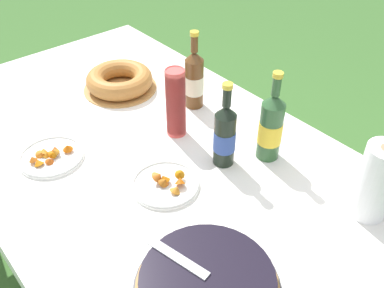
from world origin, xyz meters
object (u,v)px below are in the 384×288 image
Objects in this scene: cider_bottle_amber at (194,79)px; snack_plate_near at (166,183)px; cider_bottle_green at (271,127)px; cup_stack at (176,103)px; serving_knife at (217,283)px; paper_towel_roll at (376,182)px; bundt_cake at (120,80)px; berry_tart at (207,285)px; juice_bottle_red at (225,135)px; snack_plate_left at (51,156)px.

cider_bottle_amber is 1.44× the size of snack_plate_near.
cider_bottle_green is 0.41m from cider_bottle_amber.
cup_stack is 0.32m from snack_plate_near.
cup_stack is at bearing -43.16° from serving_knife.
cider_bottle_green is 1.03× the size of cider_bottle_amber.
paper_towel_roll is at bearing 1.12° from cider_bottle_amber.
cider_bottle_green is (0.72, 0.15, 0.08)m from bundt_cake.
cider_bottle_green is at bearing -73.07° from serving_knife.
cider_bottle_amber is (0.31, 0.16, 0.08)m from bundt_cake.
serving_knife is at bearing -30.28° from cup_stack.
cider_bottle_amber is (-0.10, 0.17, -0.01)m from cup_stack.
cup_stack reaches higher than snack_plate_near.
bundt_cake is 1.18× the size of cup_stack.
berry_tart is 0.69m from cup_stack.
paper_towel_roll is (0.48, 0.40, 0.11)m from snack_plate_near.
berry_tart is at bearing -38.20° from cider_bottle_amber.
bundt_cake is 1.01× the size of juice_bottle_red.
paper_towel_roll is (0.69, 0.19, -0.01)m from cup_stack.
snack_plate_left is (-0.06, -0.60, -0.11)m from cider_bottle_amber.
snack_plate_near is at bearing -106.03° from cider_bottle_green.
cider_bottle_amber is 0.79m from paper_towel_roll.
bundt_cake is 0.65m from snack_plate_near.
berry_tart is 0.05m from serving_knife.
paper_towel_roll reaches higher than snack_plate_near.
berry_tart is 1.21× the size of juice_bottle_red.
snack_plate_near is (-0.40, 0.15, -0.05)m from serving_knife.
berry_tart is at bearing -22.36° from snack_plate_near.
cup_stack is 0.20m from cider_bottle_amber.
cider_bottle_amber is 0.37m from juice_bottle_red.
paper_towel_roll is (0.79, 0.02, 0.00)m from cider_bottle_amber.
cider_bottle_green is at bearing 62.05° from juice_bottle_red.
serving_knife is 1.15× the size of cider_bottle_amber.
berry_tart is at bearing 5.38° from snack_plate_left.
paper_towel_roll is at bearing 39.58° from snack_plate_near.
berry_tart is 1.01× the size of serving_knife.
paper_towel_roll reaches higher than serving_knife.
cider_bottle_green is at bearing -1.92° from cider_bottle_amber.
cider_bottle_amber is at bearing 27.82° from bundt_cake.
snack_plate_near is at bearing -140.42° from paper_towel_roll.
berry_tart is 0.52m from juice_bottle_red.
berry_tart is 0.59m from cider_bottle_green.
cup_stack is at bearing -59.60° from cider_bottle_amber.
bundt_cake is at bearing 160.32° from snack_plate_near.
cider_bottle_green is at bearing 11.62° from bundt_cake.
serving_knife is 1.08m from bundt_cake.
serving_knife is (0.03, 0.01, 0.04)m from berry_tart.
cup_stack is 0.35m from cider_bottle_green.
juice_bottle_red reaches higher than snack_plate_left.
berry_tart is 1.14× the size of cider_bottle_green.
berry_tart is at bearing -31.96° from cup_stack.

